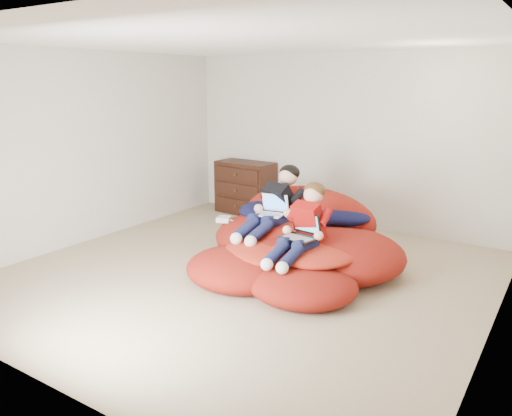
{
  "coord_description": "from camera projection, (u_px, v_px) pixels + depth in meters",
  "views": [
    {
      "loc": [
        2.94,
        -4.31,
        2.09
      ],
      "look_at": [
        -0.06,
        0.29,
        0.7
      ],
      "focal_mm": 35.0,
      "sensor_mm": 36.0,
      "label": 1
    }
  ],
  "objects": [
    {
      "name": "room_shell",
      "position": [
        246.0,
        256.0,
        5.52
      ],
      "size": [
        5.1,
        5.1,
        2.77
      ],
      "color": "tan",
      "rests_on": "ground"
    },
    {
      "name": "dresser",
      "position": [
        245.0,
        188.0,
        8.11
      ],
      "size": [
        0.97,
        0.56,
        0.84
      ],
      "color": "black",
      "rests_on": "ground"
    },
    {
      "name": "beanbag_pile",
      "position": [
        297.0,
        243.0,
        5.85
      ],
      "size": [
        2.41,
        2.36,
        0.88
      ],
      "color": "maroon",
      "rests_on": "ground"
    },
    {
      "name": "cream_pillow",
      "position": [
        294.0,
        195.0,
        6.67
      ],
      "size": [
        0.44,
        0.28,
        0.28
      ],
      "primitive_type": "ellipsoid",
      "color": "white",
      "rests_on": "beanbag_pile"
    },
    {
      "name": "older_boy",
      "position": [
        276.0,
        202.0,
        5.93
      ],
      "size": [
        0.42,
        1.2,
        0.76
      ],
      "color": "black",
      "rests_on": "beanbag_pile"
    },
    {
      "name": "younger_boy",
      "position": [
        304.0,
        224.0,
        5.23
      ],
      "size": [
        0.36,
        1.0,
        0.75
      ],
      "color": "#AC120F",
      "rests_on": "beanbag_pile"
    },
    {
      "name": "laptop_white",
      "position": [
        272.0,
        209.0,
        5.87
      ],
      "size": [
        0.35,
        0.34,
        0.23
      ],
      "color": "silver",
      "rests_on": "older_boy"
    },
    {
      "name": "laptop_black",
      "position": [
        302.0,
        231.0,
        5.23
      ],
      "size": [
        0.39,
        0.38,
        0.26
      ],
      "color": "black",
      "rests_on": "younger_boy"
    },
    {
      "name": "power_adapter",
      "position": [
        224.0,
        219.0,
        6.25
      ],
      "size": [
        0.21,
        0.21,
        0.06
      ],
      "primitive_type": "cube",
      "rotation": [
        0.0,
        0.0,
        0.33
      ],
      "color": "silver",
      "rests_on": "beanbag_pile"
    }
  ]
}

